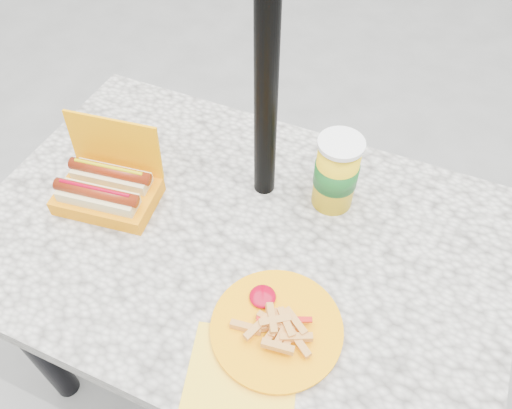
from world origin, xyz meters
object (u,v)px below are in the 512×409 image
at_px(umbrella_pole, 267,65).
at_px(soda_cup, 336,173).
at_px(fries_plate, 274,331).
at_px(hotdog_box, 107,188).

distance_m(umbrella_pole, soda_cup, 0.30).
bearing_deg(soda_cup, umbrella_pole, -172.08).
bearing_deg(fries_plate, hotdog_box, 161.53).
distance_m(hotdog_box, soda_cup, 0.53).
bearing_deg(umbrella_pole, hotdog_box, -149.77).
xyz_separation_m(fries_plate, soda_cup, (-0.00, 0.37, 0.08)).
relative_size(umbrella_pole, fries_plate, 5.95).
relative_size(umbrella_pole, hotdog_box, 8.89).
height_order(umbrella_pole, hotdog_box, umbrella_pole).
relative_size(hotdog_box, fries_plate, 0.67).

